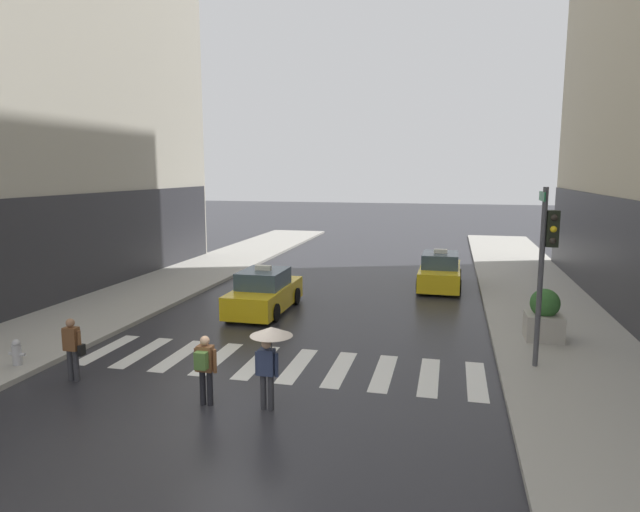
{
  "coord_description": "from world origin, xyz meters",
  "views": [
    {
      "loc": [
        4.61,
        -11.07,
        5.37
      ],
      "look_at": [
        0.05,
        8.0,
        2.31
      ],
      "focal_mm": 30.85,
      "sensor_mm": 36.0,
      "label": 1
    }
  ],
  "objects": [
    {
      "name": "ground_plane",
      "position": [
        0.0,
        0.0,
        0.0
      ],
      "size": [
        160.0,
        160.0,
        0.0
      ],
      "primitive_type": "plane",
      "color": "#26262B"
    },
    {
      "name": "curb_right",
      "position": [
        8.25,
        0.0,
        0.07
      ],
      "size": [
        4.5,
        70.0,
        0.15
      ],
      "primitive_type": "cube",
      "color": "#9E9B93",
      "rests_on": "ground"
    },
    {
      "name": "crosswalk_markings",
      "position": [
        0.0,
        3.0,
        0.0
      ],
      "size": [
        11.3,
        2.8,
        0.01
      ],
      "color": "silver",
      "rests_on": "ground"
    },
    {
      "name": "traffic_light_pole",
      "position": [
        7.06,
        4.09,
        3.26
      ],
      "size": [
        0.44,
        0.84,
        4.8
      ],
      "color": "#47474C",
      "rests_on": "curb_right"
    },
    {
      "name": "taxi_lead",
      "position": [
        -2.26,
        8.47,
        0.72
      ],
      "size": [
        1.94,
        4.55,
        1.8
      ],
      "color": "yellow",
      "rests_on": "ground"
    },
    {
      "name": "taxi_second",
      "position": [
        4.2,
        14.47,
        0.72
      ],
      "size": [
        1.97,
        4.56,
        1.8
      ],
      "color": "yellow",
      "rests_on": "ground"
    },
    {
      "name": "pedestrian_with_umbrella",
      "position": [
        0.78,
        0.12,
        1.52
      ],
      "size": [
        0.96,
        0.96,
        1.94
      ],
      "color": "#333338",
      "rests_on": "ground"
    },
    {
      "name": "pedestrian_with_backpack",
      "position": [
        -0.74,
        -0.01,
        0.97
      ],
      "size": [
        0.55,
        0.43,
        1.65
      ],
      "color": "black",
      "rests_on": "ground"
    },
    {
      "name": "pedestrian_with_handbag",
      "position": [
        -4.7,
        0.6,
        0.93
      ],
      "size": [
        0.6,
        0.24,
        1.65
      ],
      "color": "#333338",
      "rests_on": "ground"
    },
    {
      "name": "fire_hydrant",
      "position": [
        -6.69,
        0.89,
        0.51
      ],
      "size": [
        0.48,
        0.24,
        0.72
      ],
      "color": "#B2B2B7",
      "rests_on": "curb_left"
    },
    {
      "name": "planter_near_corner",
      "position": [
        7.54,
        6.67,
        0.87
      ],
      "size": [
        1.1,
        1.1,
        1.6
      ],
      "color": "#A8A399",
      "rests_on": "curb_right"
    }
  ]
}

